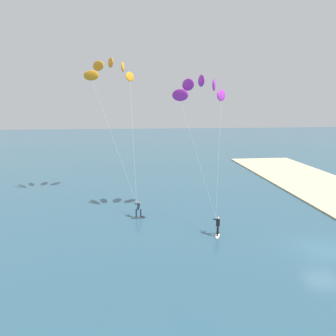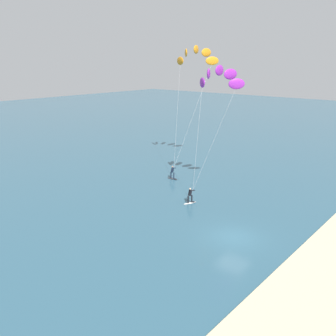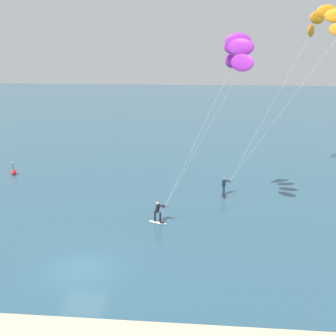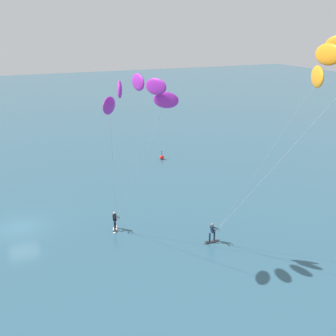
{
  "view_description": "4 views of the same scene",
  "coord_description": "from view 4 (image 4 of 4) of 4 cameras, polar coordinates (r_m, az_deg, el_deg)",
  "views": [
    {
      "loc": [
        -21.56,
        14.4,
        11.12
      ],
      "look_at": [
        7.53,
        11.22,
        5.19
      ],
      "focal_mm": 34.61,
      "sensor_mm": 36.0,
      "label": 1
    },
    {
      "loc": [
        -24.77,
        -13.96,
        14.07
      ],
      "look_at": [
        4.54,
        11.07,
        2.9
      ],
      "focal_mm": 39.66,
      "sensor_mm": 36.0,
      "label": 2
    },
    {
      "loc": [
        7.29,
        -22.93,
        13.02
      ],
      "look_at": [
        4.33,
        8.86,
        3.89
      ],
      "focal_mm": 46.94,
      "sensor_mm": 36.0,
      "label": 3
    },
    {
      "loc": [
        33.5,
        -0.46,
        16.49
      ],
      "look_at": [
        5.36,
        11.61,
        5.56
      ],
      "focal_mm": 42.76,
      "sensor_mm": 36.0,
      "label": 4
    }
  ],
  "objects": [
    {
      "name": "ground_plane",
      "position": [
        37.34,
        -20.22,
        -7.89
      ],
      "size": [
        240.0,
        240.0,
        0.0
      ],
      "primitive_type": "plane",
      "color": "#2D566B"
    },
    {
      "name": "kitesurfer_nearshore",
      "position": [
        26.37,
        -4.44,
        9.68
      ],
      "size": [
        7.21,
        5.48,
        13.67
      ],
      "color": "white",
      "rests_on": "ground"
    },
    {
      "name": "kitesurfer_mid_water",
      "position": [
        24.14,
        22.5,
        12.85
      ],
      "size": [
        9.98,
        6.53,
        16.07
      ],
      "color": "#333338",
      "rests_on": "ground"
    },
    {
      "name": "marker_buoy",
      "position": [
        52.18,
        -0.9,
        1.55
      ],
      "size": [
        0.56,
        0.56,
        1.38
      ],
      "color": "red",
      "rests_on": "ground"
    }
  ]
}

